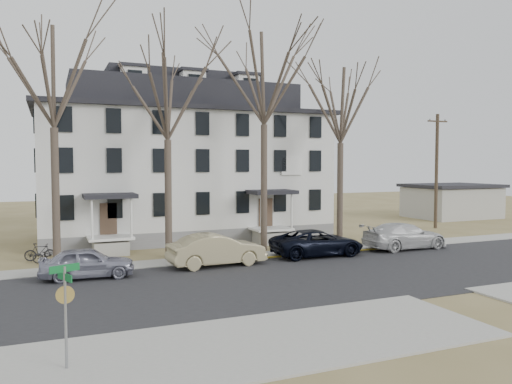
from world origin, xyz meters
name	(u,v)px	position (x,y,z in m)	size (l,w,h in m)	color
ground	(333,288)	(0.00, 0.00, 0.00)	(120.00, 120.00, 0.00)	olive
main_road	(311,278)	(0.00, 2.00, 0.00)	(120.00, 10.00, 0.04)	#27272A
far_sidewalk	(261,256)	(0.00, 8.00, 0.00)	(120.00, 2.00, 0.08)	#A09F97
near_sidewalk_left	(181,356)	(-8.00, -5.00, 0.00)	(20.00, 5.00, 0.08)	#A09F97
yellow_curb	(342,253)	(5.00, 7.10, 0.00)	(14.00, 0.25, 0.06)	gold
boarding_house	(183,164)	(-2.00, 17.95, 5.38)	(20.80, 12.36, 12.05)	slate
distant_building	(451,201)	(26.00, 20.00, 1.68)	(8.50, 6.50, 3.35)	#A09F97
tree_far_left	(53,68)	(-11.00, 9.80, 10.34)	(8.40, 8.40, 13.72)	#473B31
tree_mid_left	(167,89)	(-5.00, 9.80, 9.60)	(7.80, 7.80, 12.74)	#473B31
tree_center	(264,71)	(1.00, 9.80, 11.08)	(9.00, 9.00, 14.70)	#473B31
tree_mid_right	(341,100)	(6.50, 9.80, 9.60)	(7.80, 7.80, 12.74)	#473B31
utility_pole_far	(436,170)	(18.50, 14.00, 4.90)	(2.00, 0.28, 9.50)	#3D3023
car_silver	(87,263)	(-9.74, 5.89, 0.73)	(1.72, 4.27, 1.46)	#8D8EA1
car_tan	(217,250)	(-3.25, 6.26, 0.84)	(1.79, 5.12, 1.69)	tan
car_navy	(317,243)	(3.04, 6.73, 0.76)	(2.53, 5.48, 1.52)	black
car_white	(404,236)	(9.32, 6.70, 0.81)	(2.28, 5.61, 1.63)	silver
bicycle_left	(49,256)	(-11.40, 10.53, 0.42)	(0.56, 1.61, 0.85)	black
bicycle_right	(40,253)	(-11.84, 11.20, 0.49)	(0.47, 1.65, 0.99)	black
street_sign	(65,302)	(-11.01, -4.86, 1.83)	(0.80, 0.80, 2.80)	gray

